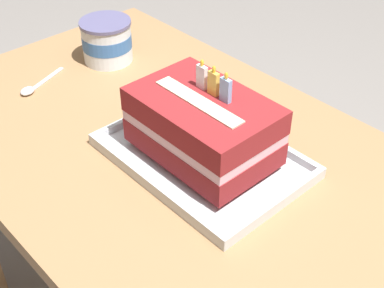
% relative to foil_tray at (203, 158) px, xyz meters
% --- Properties ---
extents(dining_table, '(1.22, 0.70, 0.76)m').
position_rel_foil_tray_xyz_m(dining_table, '(-0.05, -0.01, -0.12)').
color(dining_table, '#9E754C').
rests_on(dining_table, ground_plane).
extents(foil_tray, '(0.38, 0.26, 0.02)m').
position_rel_foil_tray_xyz_m(foil_tray, '(0.00, 0.00, 0.00)').
color(foil_tray, silver).
rests_on(foil_tray, dining_table).
extents(birthday_cake, '(0.26, 0.17, 0.17)m').
position_rel_foil_tray_xyz_m(birthday_cake, '(-0.00, 0.00, 0.08)').
color(birthday_cake, maroon).
rests_on(birthday_cake, foil_tray).
extents(ice_cream_tub, '(0.12, 0.12, 0.10)m').
position_rel_foil_tray_xyz_m(ice_cream_tub, '(-0.45, 0.10, 0.05)').
color(ice_cream_tub, white).
rests_on(ice_cream_tub, dining_table).
extents(serving_spoon_near_tray, '(0.07, 0.14, 0.01)m').
position_rel_foil_tray_xyz_m(serving_spoon_near_tray, '(-0.45, -0.12, -0.00)').
color(serving_spoon_near_tray, silver).
rests_on(serving_spoon_near_tray, dining_table).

